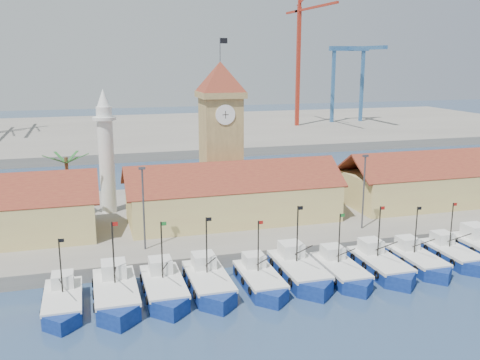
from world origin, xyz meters
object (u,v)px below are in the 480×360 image
object	(u,v)px
boat_5	(300,273)
minaret	(106,151)
boat_0	(63,304)
clock_tower	(221,132)

from	to	relation	value
boat_5	minaret	xyz separation A→B (m)	(-17.22, 25.15, 8.92)
boat_0	clock_tower	bearing A→B (deg)	49.41
clock_tower	minaret	world-z (taller)	clock_tower
boat_5	clock_tower	distance (m)	25.79
boat_0	minaret	size ratio (longest dim) A/B	0.55
minaret	boat_5	bearing A→B (deg)	-55.61
boat_5	minaret	bearing A→B (deg)	124.39
boat_5	clock_tower	size ratio (longest dim) A/B	0.46
boat_0	minaret	xyz separation A→B (m)	(5.21, 25.60, 9.03)
boat_0	boat_5	size ratio (longest dim) A/B	0.86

